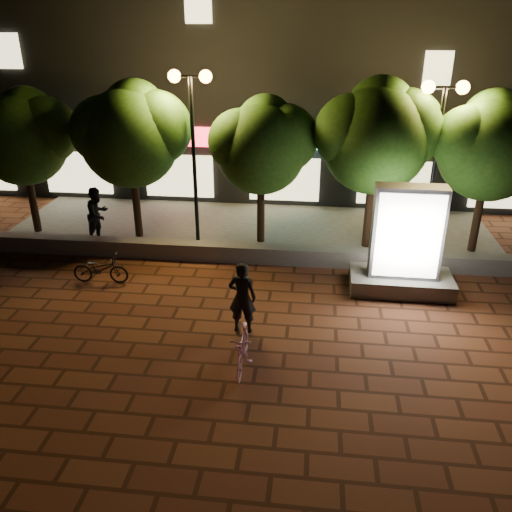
# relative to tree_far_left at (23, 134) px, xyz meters

# --- Properties ---
(ground) EXTENTS (80.00, 80.00, 0.00)m
(ground) POSITION_rel_tree_far_left_xyz_m (6.95, -5.46, -3.29)
(ground) COLOR #5C301C
(ground) RESTS_ON ground
(retaining_wall) EXTENTS (16.00, 0.45, 0.50)m
(retaining_wall) POSITION_rel_tree_far_left_xyz_m (6.95, -1.46, -3.04)
(retaining_wall) COLOR slate
(retaining_wall) RESTS_ON ground
(sidewalk) EXTENTS (16.00, 5.00, 0.08)m
(sidewalk) POSITION_rel_tree_far_left_xyz_m (6.95, 1.04, -3.25)
(sidewalk) COLOR slate
(sidewalk) RESTS_ON ground
(building_block) EXTENTS (28.00, 8.12, 11.30)m
(building_block) POSITION_rel_tree_far_left_xyz_m (6.94, 7.53, 1.70)
(building_block) COLOR black
(building_block) RESTS_ON ground
(tree_far_left) EXTENTS (3.36, 2.80, 4.63)m
(tree_far_left) POSITION_rel_tree_far_left_xyz_m (0.00, 0.00, 0.00)
(tree_far_left) COLOR black
(tree_far_left) RESTS_ON sidewalk
(tree_left) EXTENTS (3.60, 3.00, 4.89)m
(tree_left) POSITION_rel_tree_far_left_xyz_m (3.50, 0.00, 0.15)
(tree_left) COLOR black
(tree_left) RESTS_ON sidewalk
(tree_mid) EXTENTS (3.24, 2.70, 4.50)m
(tree_mid) POSITION_rel_tree_far_left_xyz_m (7.50, -0.00, -0.08)
(tree_mid) COLOR black
(tree_mid) RESTS_ON sidewalk
(tree_right) EXTENTS (3.72, 3.10, 5.07)m
(tree_right) POSITION_rel_tree_far_left_xyz_m (10.80, 0.00, 0.27)
(tree_right) COLOR black
(tree_right) RESTS_ON sidewalk
(tree_far_right) EXTENTS (3.48, 2.90, 4.76)m
(tree_far_right) POSITION_rel_tree_far_left_xyz_m (14.00, 0.00, 0.08)
(tree_far_right) COLOR black
(tree_far_right) RESTS_ON sidewalk
(street_lamp_left) EXTENTS (1.26, 0.36, 5.18)m
(street_lamp_left) POSITION_rel_tree_far_left_xyz_m (5.45, -0.26, 0.74)
(street_lamp_left) COLOR black
(street_lamp_left) RESTS_ON sidewalk
(street_lamp_right) EXTENTS (1.26, 0.36, 4.98)m
(street_lamp_right) POSITION_rel_tree_far_left_xyz_m (12.45, -0.26, 0.60)
(street_lamp_right) COLOR black
(street_lamp_right) RESTS_ON sidewalk
(ad_kiosk) EXTENTS (2.65, 1.35, 2.85)m
(ad_kiosk) POSITION_rel_tree_far_left_xyz_m (11.45, -2.78, -2.14)
(ad_kiosk) COLOR slate
(ad_kiosk) RESTS_ON ground
(scooter_pink) EXTENTS (0.43, 1.50, 0.90)m
(scooter_pink) POSITION_rel_tree_far_left_xyz_m (7.79, -6.63, -2.84)
(scooter_pink) COLOR #C881A8
(scooter_pink) RESTS_ON ground
(rider) EXTENTS (0.66, 0.45, 1.73)m
(rider) POSITION_rel_tree_far_left_xyz_m (7.59, -5.23, -2.43)
(rider) COLOR black
(rider) RESTS_ON ground
(scooter_parked) EXTENTS (1.53, 0.59, 0.79)m
(scooter_parked) POSITION_rel_tree_far_left_xyz_m (3.44, -3.28, -2.90)
(scooter_parked) COLOR black
(scooter_parked) RESTS_ON ground
(pedestrian) EXTENTS (0.90, 1.02, 1.75)m
(pedestrian) POSITION_rel_tree_far_left_xyz_m (2.36, -0.60, -2.34)
(pedestrian) COLOR black
(pedestrian) RESTS_ON sidewalk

